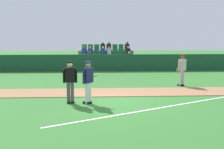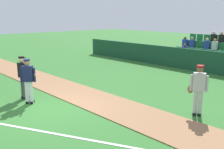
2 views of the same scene
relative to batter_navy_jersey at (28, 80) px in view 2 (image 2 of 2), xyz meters
name	(u,v)px [view 2 (image 2 of 2)]	position (x,y,z in m)	size (l,w,h in m)	color
ground_plane	(51,108)	(1.03, 0.32, -0.97)	(80.00, 80.00, 0.00)	#33702D
infield_dirt_path	(90,98)	(1.03, 2.16, -0.95)	(28.00, 1.97, 0.03)	#9E704C
foul_line_chalk	(90,140)	(4.03, -0.18, -0.96)	(12.00, 0.10, 0.01)	white
dugout_fence	(195,60)	(1.03, 10.34, -0.30)	(20.00, 0.16, 1.33)	#19472D
stadium_bleachers	(210,57)	(1.03, 12.21, -0.32)	(5.00, 2.95, 2.30)	slate
batter_navy_jersey	(28,80)	(0.00, 0.00, 0.00)	(0.75, 0.68, 1.76)	white
umpire_home_plate	(23,75)	(-0.75, 0.13, 0.03)	(0.59, 0.31, 1.76)	#4C4C4C
runner_grey_jersey	(198,89)	(5.04, 3.67, -0.01)	(0.65, 0.42, 1.76)	#B2B2B2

